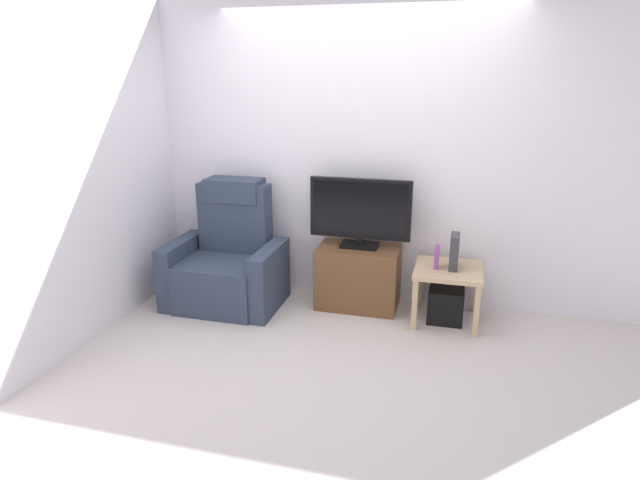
# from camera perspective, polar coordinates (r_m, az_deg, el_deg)

# --- Properties ---
(ground_plane) EXTENTS (6.40, 6.40, 0.00)m
(ground_plane) POSITION_cam_1_polar(r_m,az_deg,el_deg) (4.07, 1.26, -11.78)
(ground_plane) COLOR #BCB2AD
(wall_back) EXTENTS (6.40, 0.06, 2.60)m
(wall_back) POSITION_cam_1_polar(r_m,az_deg,el_deg) (4.70, 4.69, 9.03)
(wall_back) COLOR silver
(wall_back) RESTS_ON ground
(wall_side) EXTENTS (0.06, 4.48, 2.60)m
(wall_side) POSITION_cam_1_polar(r_m,az_deg,el_deg) (4.44, -23.10, 7.18)
(wall_side) COLOR silver
(wall_side) RESTS_ON ground
(tv_stand) EXTENTS (0.70, 0.42, 0.55)m
(tv_stand) POSITION_cam_1_polar(r_m,az_deg,el_deg) (4.70, 4.08, -3.91)
(tv_stand) COLOR brown
(tv_stand) RESTS_ON ground
(television) EXTENTS (0.86, 0.20, 0.59)m
(television) POSITION_cam_1_polar(r_m,az_deg,el_deg) (4.54, 4.28, 3.04)
(television) COLOR black
(television) RESTS_ON tv_stand
(recliner_armchair) EXTENTS (0.98, 0.78, 1.08)m
(recliner_armchair) POSITION_cam_1_polar(r_m,az_deg,el_deg) (4.83, -9.77, -2.31)
(recliner_armchair) COLOR #2D384C
(recliner_armchair) RESTS_ON ground
(side_table) EXTENTS (0.54, 0.54, 0.46)m
(side_table) POSITION_cam_1_polar(r_m,az_deg,el_deg) (4.51, 13.43, -3.79)
(side_table) COLOR tan
(side_table) RESTS_ON ground
(subwoofer_box) EXTENTS (0.29, 0.29, 0.29)m
(subwoofer_box) POSITION_cam_1_polar(r_m,az_deg,el_deg) (4.60, 13.22, -6.65)
(subwoofer_box) COLOR black
(subwoofer_box) RESTS_ON ground
(book_upright) EXTENTS (0.03, 0.10, 0.18)m
(book_upright) POSITION_cam_1_polar(r_m,az_deg,el_deg) (4.44, 12.28, -1.80)
(book_upright) COLOR purple
(book_upright) RESTS_ON side_table
(game_console) EXTENTS (0.07, 0.20, 0.28)m
(game_console) POSITION_cam_1_polar(r_m,az_deg,el_deg) (4.45, 14.08, -1.20)
(game_console) COLOR #333338
(game_console) RESTS_ON side_table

